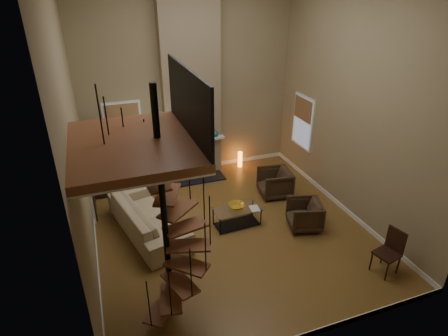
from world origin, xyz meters
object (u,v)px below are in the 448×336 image
object	(u,v)px
armchair_near	(278,183)
side_chair	(390,249)
accent_lamp	(240,159)
sofa	(147,218)
floor_lamp	(163,146)
hutch	(94,161)
armchair_far	(307,214)
coffee_table	(237,215)

from	to	relation	value
armchair_near	side_chair	world-z (taller)	side_chair
accent_lamp	side_chair	distance (m)	5.44
sofa	floor_lamp	xyz separation A→B (m)	(0.76, 1.57, 1.02)
hutch	side_chair	size ratio (longest dim) A/B	1.97
sofa	side_chair	world-z (taller)	side_chair
sofa	hutch	bearing A→B (deg)	9.26
armchair_far	floor_lamp	size ratio (longest dim) A/B	0.43
armchair_near	accent_lamp	world-z (taller)	armchair_near
accent_lamp	hutch	bearing A→B (deg)	-178.14
sofa	armchair_near	size ratio (longest dim) A/B	3.15
hutch	floor_lamp	bearing A→B (deg)	-22.96
floor_lamp	accent_lamp	xyz separation A→B (m)	(2.51, 0.87, -1.16)
hutch	coffee_table	xyz separation A→B (m)	(3.00, -2.73, -0.67)
armchair_far	floor_lamp	xyz separation A→B (m)	(-2.78, 2.64, 1.06)
coffee_table	accent_lamp	bearing A→B (deg)	66.66
hutch	side_chair	bearing A→B (deg)	-44.79
accent_lamp	coffee_table	bearing A→B (deg)	-113.34
armchair_far	accent_lamp	world-z (taller)	armchair_far
floor_lamp	side_chair	size ratio (longest dim) A/B	1.87
floor_lamp	armchair_near	bearing A→B (deg)	-20.14
side_chair	coffee_table	bearing A→B (deg)	132.29
hutch	sofa	world-z (taller)	hutch
hutch	armchair_far	world-z (taller)	hutch
accent_lamp	sofa	bearing A→B (deg)	-143.38
floor_lamp	coffee_table	bearing A→B (deg)	-57.58
floor_lamp	side_chair	xyz separation A→B (m)	(3.52, -4.47, -0.89)
floor_lamp	accent_lamp	distance (m)	2.90
armchair_near	floor_lamp	bearing A→B (deg)	-102.17
coffee_table	side_chair	distance (m)	3.34
accent_lamp	side_chair	size ratio (longest dim) A/B	0.52
sofa	coffee_table	distance (m)	2.08
sofa	armchair_near	world-z (taller)	sofa
armchair_near	armchair_far	size ratio (longest dim) A/B	1.10
armchair_near	armchair_far	bearing A→B (deg)	6.21
hutch	coffee_table	distance (m)	4.11
armchair_near	armchair_far	world-z (taller)	armchair_near
armchair_far	accent_lamp	xyz separation A→B (m)	(-0.27, 3.51, -0.10)
hutch	side_chair	world-z (taller)	hutch
side_chair	accent_lamp	bearing A→B (deg)	100.66
armchair_far	sofa	bearing A→B (deg)	-91.03
floor_lamp	accent_lamp	world-z (taller)	floor_lamp
hutch	armchair_far	distance (m)	5.66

